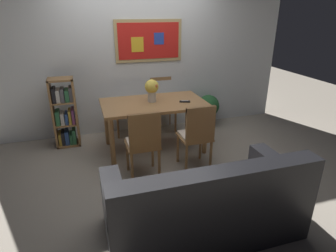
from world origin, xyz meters
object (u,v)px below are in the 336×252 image
(leather_couch, at_px, (205,206))
(tv_remote, at_px, (185,101))
(dining_chair_far_left, at_px, (125,102))
(bookshelf, at_px, (65,114))
(dining_table, at_px, (154,109))
(potted_ivy, at_px, (208,108))
(dining_chair_near_right, at_px, (197,132))
(flower_vase, at_px, (152,88))
(dining_chair_far_right, at_px, (162,99))
(dining_chair_near_left, at_px, (143,140))

(leather_couch, distance_m, tv_remote, 1.87)
(dining_chair_far_left, xyz_separation_m, bookshelf, (-0.96, -0.26, -0.03))
(dining_table, bearing_deg, potted_ivy, 28.64)
(dining_chair_near_right, height_order, bookshelf, bookshelf)
(tv_remote, bearing_deg, flower_vase, 159.38)
(dining_table, xyz_separation_m, dining_chair_far_left, (-0.31, 0.79, -0.11))
(dining_chair_near_right, relative_size, dining_chair_far_left, 1.00)
(dining_chair_far_right, bearing_deg, dining_table, -114.01)
(dining_chair_near_right, distance_m, bookshelf, 2.09)
(leather_couch, bearing_deg, dining_table, 89.86)
(leather_couch, xyz_separation_m, bookshelf, (-1.27, 2.42, 0.20))
(dining_chair_near_left, relative_size, flower_vase, 2.78)
(dining_chair_far_right, xyz_separation_m, leather_couch, (-0.35, -2.67, -0.22))
(tv_remote, bearing_deg, potted_ivy, 45.84)
(dining_chair_far_right, height_order, tv_remote, dining_chair_far_right)
(bookshelf, height_order, tv_remote, bookshelf)
(dining_chair_near_right, xyz_separation_m, dining_chair_far_left, (-0.69, 1.55, 0.00))
(dining_chair_near_left, distance_m, dining_chair_far_left, 1.57)
(dining_chair_far_right, relative_size, potted_ivy, 1.44)
(dining_chair_near_left, xyz_separation_m, leather_couch, (0.33, -1.11, -0.22))
(leather_couch, relative_size, flower_vase, 5.50)
(dining_table, height_order, leather_couch, leather_couch)
(leather_couch, height_order, tv_remote, leather_couch)
(dining_chair_near_right, xyz_separation_m, dining_chair_near_left, (-0.71, -0.02, 0.00))
(tv_remote, bearing_deg, dining_chair_far_left, 129.38)
(dining_chair_near_right, height_order, potted_ivy, dining_chair_near_right)
(dining_chair_far_left, relative_size, bookshelf, 0.85)
(bookshelf, height_order, flower_vase, flower_vase)
(potted_ivy, bearing_deg, leather_couch, -115.13)
(dining_table, distance_m, potted_ivy, 1.39)
(flower_vase, relative_size, tv_remote, 2.02)
(dining_table, relative_size, bookshelf, 1.41)
(dining_chair_far_left, xyz_separation_m, flower_vase, (0.30, -0.74, 0.40))
(dining_chair_near_left, xyz_separation_m, dining_chair_far_left, (0.02, 1.57, 0.00))
(bookshelf, xyz_separation_m, potted_ivy, (2.46, 0.12, -0.17))
(tv_remote, bearing_deg, dining_chair_far_right, 95.48)
(dining_chair_near_left, bearing_deg, flower_vase, 68.86)
(potted_ivy, bearing_deg, dining_chair_far_left, 174.70)
(leather_couch, xyz_separation_m, flower_vase, (-0.01, 1.94, 0.63))
(dining_table, xyz_separation_m, potted_ivy, (1.19, 0.65, -0.31))
(dining_table, bearing_deg, dining_chair_far_right, 65.99)
(dining_chair_far_right, distance_m, dining_chair_far_left, 0.66)
(leather_couch, height_order, bookshelf, bookshelf)
(dining_chair_near_left, relative_size, potted_ivy, 1.44)
(dining_chair_far_left, height_order, flower_vase, flower_vase)
(leather_couch, bearing_deg, tv_remote, 76.01)
(potted_ivy, xyz_separation_m, tv_remote, (-0.75, -0.77, 0.42))
(dining_chair_far_left, xyz_separation_m, tv_remote, (0.75, -0.91, 0.22))
(dining_table, distance_m, bookshelf, 1.39)
(dining_table, height_order, dining_chair_near_left, dining_chair_near_left)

